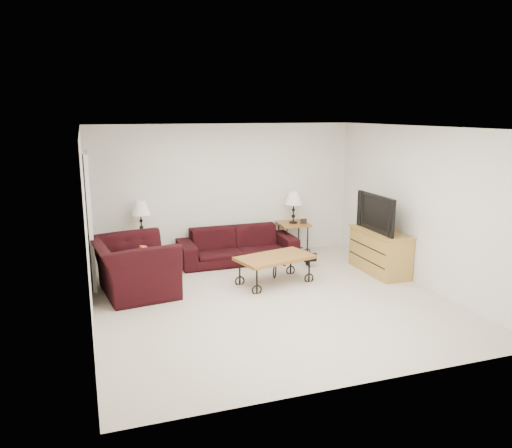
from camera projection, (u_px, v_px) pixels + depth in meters
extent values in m
plane|color=beige|center=(271.00, 300.00, 7.43)|extent=(5.00, 5.00, 0.00)
cube|color=white|center=(225.00, 191.00, 9.47)|extent=(5.00, 0.02, 2.50)
cube|color=white|center=(363.00, 267.00, 4.85)|extent=(5.00, 0.02, 2.50)
cube|color=white|center=(87.00, 230.00, 6.37)|extent=(0.02, 5.00, 2.50)
cube|color=white|center=(420.00, 207.00, 7.94)|extent=(0.02, 5.00, 2.50)
plane|color=white|center=(272.00, 128.00, 6.88)|extent=(5.00, 5.00, 0.00)
cube|color=black|center=(89.00, 221.00, 7.96)|extent=(0.08, 0.94, 2.04)
imported|color=black|center=(238.00, 245.00, 9.26)|extent=(2.15, 0.84, 0.63)
cube|color=#9A6027|center=(143.00, 251.00, 8.89)|extent=(0.64, 0.64, 0.60)
cube|color=#9A6027|center=(293.00, 238.00, 9.79)|extent=(0.59, 0.59, 0.61)
cube|color=black|center=(134.00, 235.00, 8.63)|extent=(0.12, 0.02, 0.10)
cube|color=black|center=(304.00, 221.00, 9.62)|extent=(0.12, 0.05, 0.10)
cube|color=#9A6027|center=(275.00, 270.00, 8.11)|extent=(1.33, 0.94, 0.45)
imported|color=black|center=(134.00, 267.00, 7.61)|extent=(1.31, 1.45, 0.85)
cube|color=#CB481A|center=(144.00, 261.00, 7.59)|extent=(0.15, 0.39, 0.38)
cube|color=#AF8441|center=(380.00, 252.00, 8.65)|extent=(0.51, 1.22, 0.73)
imported|color=black|center=(381.00, 213.00, 8.50)|extent=(0.14, 1.09, 0.63)
ellipsoid|color=black|center=(308.00, 254.00, 9.04)|extent=(0.42, 0.38, 0.45)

